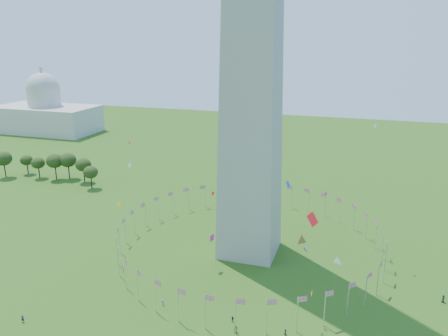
% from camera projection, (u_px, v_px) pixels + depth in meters
% --- Properties ---
extents(flag_ring, '(80.24, 80.24, 9.00)m').
position_uv_depth(flag_ring, '(249.00, 238.00, 135.21)').
color(flag_ring, silver).
rests_on(flag_ring, ground).
extents(capitol_building, '(70.00, 35.00, 46.00)m').
position_uv_depth(capitol_building, '(44.00, 99.00, 300.75)').
color(capitol_building, beige).
rests_on(capitol_building, ground).
extents(kites_aloft, '(114.29, 78.79, 32.74)m').
position_uv_depth(kites_aloft, '(280.00, 227.00, 101.54)').
color(kites_aloft, white).
rests_on(kites_aloft, ground).
extents(tree_line_west, '(55.54, 15.88, 12.32)m').
position_uv_depth(tree_line_west, '(51.00, 168.00, 202.95)').
color(tree_line_west, '#334D19').
rests_on(tree_line_west, ground).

